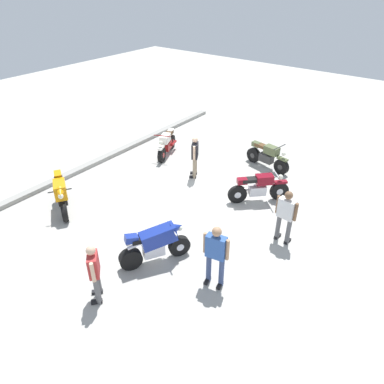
{
  "coord_description": "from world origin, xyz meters",
  "views": [
    {
      "loc": [
        -8.28,
        -6.28,
        6.7
      ],
      "look_at": [
        -0.73,
        -0.52,
        0.75
      ],
      "focal_mm": 33.57,
      "sensor_mm": 36.0,
      "label": 1
    }
  ],
  "objects_px": {
    "motorcycle_blue_sportbike": "(155,244)",
    "motorcycle_olive_vintage": "(267,156)",
    "person_in_red_shirt": "(94,270)",
    "motorcycle_orange_sportbike": "(61,193)",
    "person_in_white_shirt": "(286,214)",
    "motorcycle_cream_vintage": "(167,144)",
    "person_in_blue_shirt": "(216,252)",
    "motorcycle_maroon_cruiser": "(259,187)",
    "person_in_black_shirt": "(195,155)"
  },
  "relations": [
    {
      "from": "motorcycle_cream_vintage",
      "to": "person_in_blue_shirt",
      "type": "xyz_separation_m",
      "value": [
        -4.8,
        -5.69,
        0.51
      ]
    },
    {
      "from": "person_in_blue_shirt",
      "to": "person_in_black_shirt",
      "type": "bearing_deg",
      "value": -148.41
    },
    {
      "from": "motorcycle_blue_sportbike",
      "to": "motorcycle_orange_sportbike",
      "type": "xyz_separation_m",
      "value": [
        -0.01,
        4.05,
        0.0
      ]
    },
    {
      "from": "motorcycle_olive_vintage",
      "to": "person_in_red_shirt",
      "type": "xyz_separation_m",
      "value": [
        -8.37,
        0.08,
        0.4
      ]
    },
    {
      "from": "motorcycle_orange_sportbike",
      "to": "person_in_black_shirt",
      "type": "relative_size",
      "value": 1.11
    },
    {
      "from": "motorcycle_cream_vintage",
      "to": "person_in_white_shirt",
      "type": "height_order",
      "value": "person_in_white_shirt"
    },
    {
      "from": "motorcycle_maroon_cruiser",
      "to": "motorcycle_orange_sportbike",
      "type": "relative_size",
      "value": 0.9
    },
    {
      "from": "motorcycle_cream_vintage",
      "to": "motorcycle_blue_sportbike",
      "type": "bearing_deg",
      "value": 15.21
    },
    {
      "from": "motorcycle_olive_vintage",
      "to": "person_in_white_shirt",
      "type": "bearing_deg",
      "value": -46.33
    },
    {
      "from": "motorcycle_maroon_cruiser",
      "to": "motorcycle_olive_vintage",
      "type": "xyz_separation_m",
      "value": [
        2.34,
        0.88,
        -0.03
      ]
    },
    {
      "from": "person_in_blue_shirt",
      "to": "motorcycle_olive_vintage",
      "type": "bearing_deg",
      "value": -174.42
    },
    {
      "from": "motorcycle_blue_sportbike",
      "to": "person_in_black_shirt",
      "type": "relative_size",
      "value": 1.13
    },
    {
      "from": "motorcycle_blue_sportbike",
      "to": "motorcycle_olive_vintage",
      "type": "bearing_deg",
      "value": 31.19
    },
    {
      "from": "motorcycle_maroon_cruiser",
      "to": "person_in_blue_shirt",
      "type": "height_order",
      "value": "person_in_blue_shirt"
    },
    {
      "from": "motorcycle_cream_vintage",
      "to": "motorcycle_blue_sportbike",
      "type": "relative_size",
      "value": 1.04
    },
    {
      "from": "motorcycle_olive_vintage",
      "to": "person_in_blue_shirt",
      "type": "height_order",
      "value": "person_in_blue_shirt"
    },
    {
      "from": "person_in_blue_shirt",
      "to": "motorcycle_orange_sportbike",
      "type": "bearing_deg",
      "value": -97.63
    },
    {
      "from": "person_in_white_shirt",
      "to": "person_in_black_shirt",
      "type": "xyz_separation_m",
      "value": [
        1.52,
        4.28,
        -0.06
      ]
    },
    {
      "from": "motorcycle_olive_vintage",
      "to": "person_in_blue_shirt",
      "type": "bearing_deg",
      "value": -63.07
    },
    {
      "from": "motorcycle_maroon_cruiser",
      "to": "person_in_black_shirt",
      "type": "bearing_deg",
      "value": 132.66
    },
    {
      "from": "motorcycle_maroon_cruiser",
      "to": "motorcycle_blue_sportbike",
      "type": "relative_size",
      "value": 0.89
    },
    {
      "from": "motorcycle_cream_vintage",
      "to": "person_in_blue_shirt",
      "type": "bearing_deg",
      "value": 26.89
    },
    {
      "from": "motorcycle_orange_sportbike",
      "to": "person_in_white_shirt",
      "type": "bearing_deg",
      "value": 55.73
    },
    {
      "from": "motorcycle_olive_vintage",
      "to": "person_in_blue_shirt",
      "type": "distance_m",
      "value": 6.58
    },
    {
      "from": "motorcycle_orange_sportbike",
      "to": "person_in_black_shirt",
      "type": "bearing_deg",
      "value": 96.24
    },
    {
      "from": "motorcycle_blue_sportbike",
      "to": "person_in_white_shirt",
      "type": "bearing_deg",
      "value": -9.4
    },
    {
      "from": "motorcycle_blue_sportbike",
      "to": "motorcycle_orange_sportbike",
      "type": "distance_m",
      "value": 4.05
    },
    {
      "from": "motorcycle_maroon_cruiser",
      "to": "person_in_red_shirt",
      "type": "relative_size",
      "value": 1.0
    },
    {
      "from": "motorcycle_olive_vintage",
      "to": "motorcycle_cream_vintage",
      "type": "xyz_separation_m",
      "value": [
        -1.5,
        3.87,
        0.0
      ]
    },
    {
      "from": "motorcycle_olive_vintage",
      "to": "person_in_white_shirt",
      "type": "height_order",
      "value": "person_in_white_shirt"
    },
    {
      "from": "person_in_blue_shirt",
      "to": "motorcycle_blue_sportbike",
      "type": "bearing_deg",
      "value": -90.76
    },
    {
      "from": "motorcycle_olive_vintage",
      "to": "motorcycle_maroon_cruiser",
      "type": "bearing_deg",
      "value": -58.71
    },
    {
      "from": "person_in_white_shirt",
      "to": "motorcycle_blue_sportbike",
      "type": "bearing_deg",
      "value": 145.85
    },
    {
      "from": "motorcycle_maroon_cruiser",
      "to": "motorcycle_blue_sportbike",
      "type": "height_order",
      "value": "motorcycle_blue_sportbike"
    },
    {
      "from": "person_in_black_shirt",
      "to": "motorcycle_olive_vintage",
      "type": "bearing_deg",
      "value": -159.81
    },
    {
      "from": "motorcycle_orange_sportbike",
      "to": "person_in_blue_shirt",
      "type": "bearing_deg",
      "value": 34.78
    },
    {
      "from": "motorcycle_olive_vintage",
      "to": "person_in_blue_shirt",
      "type": "xyz_separation_m",
      "value": [
        -6.3,
        -1.83,
        0.51
      ]
    },
    {
      "from": "person_in_blue_shirt",
      "to": "person_in_white_shirt",
      "type": "bearing_deg",
      "value": 155.59
    },
    {
      "from": "motorcycle_maroon_cruiser",
      "to": "person_in_red_shirt",
      "type": "bearing_deg",
      "value": -144.78
    },
    {
      "from": "motorcycle_cream_vintage",
      "to": "motorcycle_orange_sportbike",
      "type": "xyz_separation_m",
      "value": [
        -5.1,
        0.04,
        0.11
      ]
    },
    {
      "from": "motorcycle_olive_vintage",
      "to": "motorcycle_orange_sportbike",
      "type": "distance_m",
      "value": 7.67
    },
    {
      "from": "motorcycle_maroon_cruiser",
      "to": "motorcycle_cream_vintage",
      "type": "xyz_separation_m",
      "value": [
        0.84,
        4.74,
        -0.03
      ]
    },
    {
      "from": "person_in_blue_shirt",
      "to": "motorcycle_cream_vintage",
      "type": "bearing_deg",
      "value": -140.74
    },
    {
      "from": "person_in_red_shirt",
      "to": "person_in_white_shirt",
      "type": "bearing_deg",
      "value": -166.78
    },
    {
      "from": "motorcycle_cream_vintage",
      "to": "person_in_red_shirt",
      "type": "xyz_separation_m",
      "value": [
        -6.87,
        -3.79,
        0.4
      ]
    },
    {
      "from": "motorcycle_cream_vintage",
      "to": "person_in_white_shirt",
      "type": "bearing_deg",
      "value": 47.15
    },
    {
      "from": "motorcycle_maroon_cruiser",
      "to": "motorcycle_olive_vintage",
      "type": "relative_size",
      "value": 0.81
    },
    {
      "from": "person_in_red_shirt",
      "to": "person_in_black_shirt",
      "type": "distance_m",
      "value": 6.35
    },
    {
      "from": "person_in_black_shirt",
      "to": "person_in_white_shirt",
      "type": "bearing_deg",
      "value": 129.62
    },
    {
      "from": "person_in_black_shirt",
      "to": "motorcycle_orange_sportbike",
      "type": "bearing_deg",
      "value": 33.58
    }
  ]
}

